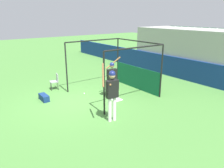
{
  "coord_description": "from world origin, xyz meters",
  "views": [
    {
      "loc": [
        8.44,
        -4.09,
        3.75
      ],
      "look_at": [
        1.58,
        1.0,
        1.06
      ],
      "focal_mm": 35.0,
      "sensor_mm": 36.0,
      "label": 1
    }
  ],
  "objects_px": {
    "folding_chair": "(56,80)",
    "equipment_bag": "(44,98)",
    "baseball": "(84,94)",
    "player_batter": "(112,77)",
    "player_waiting": "(112,91)"
  },
  "relations": [
    {
      "from": "baseball",
      "to": "player_batter",
      "type": "bearing_deg",
      "value": 36.32
    },
    {
      "from": "player_batter",
      "to": "baseball",
      "type": "distance_m",
      "value": 1.75
    },
    {
      "from": "equipment_bag",
      "to": "player_batter",
      "type": "bearing_deg",
      "value": 60.3
    },
    {
      "from": "equipment_bag",
      "to": "baseball",
      "type": "height_order",
      "value": "equipment_bag"
    },
    {
      "from": "player_batter",
      "to": "baseball",
      "type": "height_order",
      "value": "player_batter"
    },
    {
      "from": "folding_chair",
      "to": "player_waiting",
      "type": "bearing_deg",
      "value": -164.15
    },
    {
      "from": "player_batter",
      "to": "equipment_bag",
      "type": "distance_m",
      "value": 3.27
    },
    {
      "from": "player_waiting",
      "to": "equipment_bag",
      "type": "distance_m",
      "value": 3.87
    },
    {
      "from": "player_waiting",
      "to": "baseball",
      "type": "bearing_deg",
      "value": -92.3
    },
    {
      "from": "folding_chair",
      "to": "equipment_bag",
      "type": "height_order",
      "value": "folding_chair"
    },
    {
      "from": "baseball",
      "to": "folding_chair",
      "type": "bearing_deg",
      "value": -152.78
    },
    {
      "from": "player_batter",
      "to": "folding_chair",
      "type": "distance_m",
      "value": 3.24
    },
    {
      "from": "player_batter",
      "to": "equipment_bag",
      "type": "height_order",
      "value": "player_batter"
    },
    {
      "from": "folding_chair",
      "to": "equipment_bag",
      "type": "bearing_deg",
      "value": 150.52
    },
    {
      "from": "equipment_bag",
      "to": "baseball",
      "type": "xyz_separation_m",
      "value": [
        0.4,
        1.88,
        -0.1
      ]
    }
  ]
}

